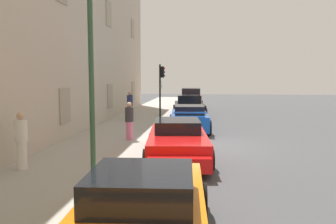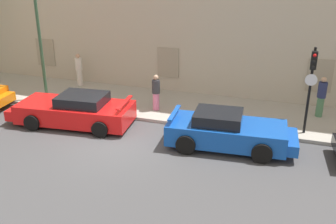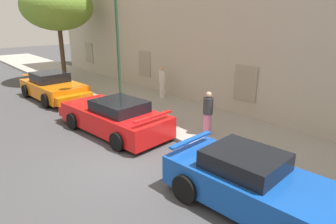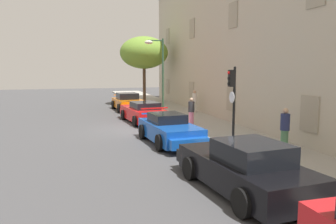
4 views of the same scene
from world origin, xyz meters
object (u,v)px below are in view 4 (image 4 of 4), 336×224
pedestrian_strolling (285,129)px  pedestrian_bystander (195,101)px  sportscar_red_lead (129,103)px  sportscar_yellow_flank (143,113)px  pedestrian_admiring (191,111)px  street_lamp (157,62)px  tree_near_kerb (144,53)px  traffic_light (232,94)px  sportscar_white_middle (171,131)px  sportscar_tail_end (241,167)px

pedestrian_strolling → pedestrian_bystander: bearing=177.1°
sportscar_red_lead → pedestrian_strolling: (15.86, 3.70, 0.41)m
sportscar_yellow_flank → pedestrian_admiring: 3.72m
street_lamp → pedestrian_bystander: size_ratio=3.21×
tree_near_kerb → pedestrian_strolling: tree_near_kerb is taller
street_lamp → pedestrian_strolling: size_ratio=3.10×
sportscar_yellow_flank → traffic_light: traffic_light is taller
sportscar_white_middle → tree_near_kerb: (-16.58, 2.27, 4.25)m
sportscar_white_middle → sportscar_tail_end: (6.18, 0.29, 0.03)m
sportscar_tail_end → tree_near_kerb: bearing=175.0°
tree_near_kerb → pedestrian_admiring: (12.82, 0.09, -3.90)m
sportscar_red_lead → sportscar_tail_end: (18.89, 0.16, 0.02)m
pedestrian_strolling → pedestrian_bystander: (-11.99, 0.62, -0.03)m
sportscar_red_lead → sportscar_white_middle: 12.71m
sportscar_yellow_flank → sportscar_white_middle: (6.66, -0.06, 0.02)m
sportscar_yellow_flank → sportscar_tail_end: size_ratio=1.00×
street_lamp → sportscar_yellow_flank: bearing=-31.6°
sportscar_red_lead → pedestrian_bystander: pedestrian_bystander is taller
sportscar_white_middle → sportscar_red_lead: bearing=179.4°
pedestrian_admiring → pedestrian_bystander: 5.50m
traffic_light → pedestrian_bystander: bearing=166.8°
sportscar_white_middle → pedestrian_strolling: (3.15, 3.84, 0.42)m
sportscar_yellow_flank → pedestrian_strolling: size_ratio=3.00×
sportscar_tail_end → street_lamp: 15.92m
pedestrian_bystander → sportscar_tail_end: bearing=-15.5°
tree_near_kerb → street_lamp: size_ratio=1.15×
pedestrian_admiring → traffic_light: bearing=-5.2°
sportscar_yellow_flank → traffic_light: bearing=10.6°
sportscar_red_lead → sportscar_white_middle: (12.71, -0.14, -0.01)m
sportscar_white_middle → sportscar_tail_end: size_ratio=0.90×
sportscar_yellow_flank → pedestrian_strolling: (9.81, 3.77, 0.44)m
sportscar_red_lead → sportscar_yellow_flank: (6.05, -0.07, -0.03)m
sportscar_white_middle → sportscar_tail_end: 6.19m
sportscar_yellow_flank → pedestrian_admiring: (2.90, 2.30, 0.37)m
sportscar_tail_end → pedestrian_admiring: (-9.94, 2.07, 0.31)m
sportscar_tail_end → sportscar_white_middle: bearing=-177.3°
traffic_light → pedestrian_strolling: (0.58, 2.05, -1.41)m
tree_near_kerb → pedestrian_admiring: size_ratio=3.86×
sportscar_white_middle → tree_near_kerb: 17.26m
sportscar_red_lead → tree_near_kerb: size_ratio=0.78×
sportscar_white_middle → pedestrian_bystander: bearing=153.3°
sportscar_white_middle → pedestrian_strolling: 4.98m
sportscar_red_lead → traffic_light: (15.28, 1.65, 1.82)m
sportscar_tail_end → traffic_light: size_ratio=1.56×
sportscar_red_lead → street_lamp: 4.97m
traffic_light → sportscar_yellow_flank: bearing=-169.4°
street_lamp → pedestrian_strolling: (12.49, 2.12, -2.88)m
sportscar_red_lead → pedestrian_strolling: 16.29m
traffic_light → pedestrian_admiring: (-6.32, 0.57, -1.49)m
sportscar_tail_end → tree_near_kerb: (-22.76, 1.98, 4.22)m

